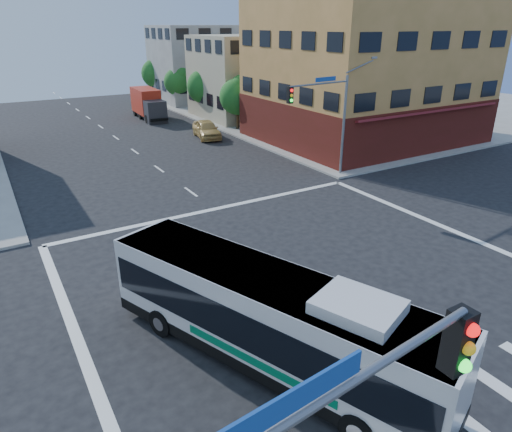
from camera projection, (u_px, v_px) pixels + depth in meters
ground at (313, 280)px, 19.57m from camera, size 120.00×120.00×0.00m
sidewalk_ne at (358, 102)px, 63.80m from camera, size 50.00×50.00×0.15m
corner_building_ne at (366, 75)px, 41.36m from camera, size 18.10×15.44×14.00m
building_east_near at (251, 77)px, 52.70m from camera, size 12.06×10.06×9.00m
building_east_far at (200, 64)px, 63.55m from camera, size 12.06×10.06×10.00m
signal_mast_ne at (327, 108)px, 30.33m from camera, size 7.91×1.13×8.07m
street_tree_a at (238, 94)px, 45.86m from camera, size 3.60×3.60×5.53m
street_tree_b at (204, 84)px, 52.11m from camera, size 3.80×3.80×5.79m
street_tree_c at (178, 80)px, 58.54m from camera, size 3.40×3.40×5.29m
street_tree_d at (156, 72)px, 64.69m from camera, size 4.00×4.00×6.03m
transit_bus at (268, 317)px, 14.23m from camera, size 6.60×11.85×3.48m
box_truck at (148, 105)px, 52.22m from camera, size 2.48×7.43×3.31m
parked_car at (207, 129)px, 43.66m from camera, size 2.88×5.21×1.68m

